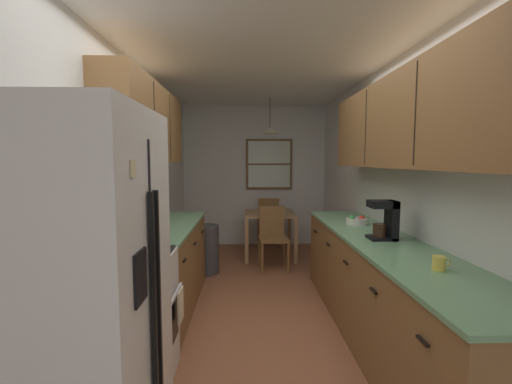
{
  "coord_description": "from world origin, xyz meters",
  "views": [
    {
      "loc": [
        -0.16,
        -2.73,
        1.56
      ],
      "look_at": [
        -0.03,
        1.37,
        1.19
      ],
      "focal_mm": 24.11,
      "sensor_mm": 36.0,
      "label": 1
    }
  ],
  "objects": [
    {
      "name": "counter_right",
      "position": [
        1.0,
        0.1,
        0.45
      ],
      "size": [
        0.64,
        3.22,
        0.9
      ],
      "color": "brown",
      "rests_on": "ground"
    },
    {
      "name": "coffee_maker",
      "position": [
        1.02,
        0.09,
        1.07
      ],
      "size": [
        0.22,
        0.18,
        0.33
      ],
      "color": "black",
      "rests_on": "counter_right"
    },
    {
      "name": "dining_chair_far",
      "position": [
        0.25,
        3.38,
        0.5
      ],
      "size": [
        0.43,
        0.43,
        0.9
      ],
      "color": "brown",
      "rests_on": "ground"
    },
    {
      "name": "ground_plane",
      "position": [
        0.0,
        1.0,
        0.0
      ],
      "size": [
        12.0,
        12.0,
        0.0
      ],
      "primitive_type": "plane",
      "color": "#995B3D"
    },
    {
      "name": "table_serving_bowl",
      "position": [
        0.2,
        2.74,
        0.76
      ],
      "size": [
        0.18,
        0.18,
        0.06
      ],
      "primitive_type": "cylinder",
      "color": "silver",
      "rests_on": "dining_table"
    },
    {
      "name": "trash_bin",
      "position": [
        -0.7,
        1.96,
        0.34
      ],
      "size": [
        0.34,
        0.34,
        0.67
      ],
      "primitive_type": "cylinder",
      "color": "#3F3F42",
      "rests_on": "ground"
    },
    {
      "name": "microwave_over_range",
      "position": [
        -1.11,
        -0.42,
        1.68
      ],
      "size": [
        0.39,
        0.59,
        0.33
      ],
      "color": "white"
    },
    {
      "name": "stove_range",
      "position": [
        -0.99,
        -0.42,
        0.47
      ],
      "size": [
        0.66,
        0.6,
        1.1
      ],
      "color": "white",
      "rests_on": "ground"
    },
    {
      "name": "mug_by_coffeemaker",
      "position": [
        1.01,
        -0.74,
        0.94
      ],
      "size": [
        0.11,
        0.08,
        0.09
      ],
      "color": "#E5CC4C",
      "rests_on": "counter_right"
    },
    {
      "name": "pendant_light",
      "position": [
        0.23,
        2.75,
        2.04
      ],
      "size": [
        0.27,
        0.27,
        0.56
      ],
      "color": "black"
    },
    {
      "name": "refrigerator",
      "position": [
        -0.95,
        -1.15,
        0.9
      ],
      "size": [
        0.73,
        0.82,
        1.8
      ],
      "color": "white",
      "rests_on": "ground"
    },
    {
      "name": "storage_canister",
      "position": [
        -1.0,
        0.12,
        0.99
      ],
      "size": [
        0.12,
        0.12,
        0.18
      ],
      "color": "#265999",
      "rests_on": "counter_left"
    },
    {
      "name": "counter_left",
      "position": [
        -1.0,
        0.81,
        0.45
      ],
      "size": [
        0.64,
        1.86,
        0.9
      ],
      "color": "brown",
      "rests_on": "ground"
    },
    {
      "name": "dining_table",
      "position": [
        0.23,
        2.75,
        0.61
      ],
      "size": [
        0.8,
        0.83,
        0.73
      ],
      "color": "#A87F51",
      "rests_on": "ground"
    },
    {
      "name": "upper_cabinets_left",
      "position": [
        -1.14,
        0.76,
        1.92
      ],
      "size": [
        0.33,
        1.94,
        0.76
      ],
      "color": "brown"
    },
    {
      "name": "ceiling_slab",
      "position": [
        0.0,
        1.0,
        2.59
      ],
      "size": [
        4.4,
        9.0,
        0.08
      ],
      "primitive_type": "cube",
      "color": "white"
    },
    {
      "name": "wall_left",
      "position": [
        -1.35,
        1.0,
        1.27
      ],
      "size": [
        0.1,
        9.0,
        2.55
      ],
      "primitive_type": "cube",
      "color": "silver",
      "rests_on": "ground"
    },
    {
      "name": "fruit_bowl",
      "position": [
        1.0,
        0.79,
        0.94
      ],
      "size": [
        0.22,
        0.22,
        0.09
      ],
      "color": "silver",
      "rests_on": "counter_right"
    },
    {
      "name": "wall_right",
      "position": [
        1.35,
        1.0,
        1.27
      ],
      "size": [
        0.1,
        9.0,
        2.55
      ],
      "primitive_type": "cube",
      "color": "silver",
      "rests_on": "ground"
    },
    {
      "name": "back_window",
      "position": [
        0.27,
        3.58,
        1.5
      ],
      "size": [
        0.85,
        0.05,
        0.92
      ],
      "color": "brown"
    },
    {
      "name": "upper_cabinets_right",
      "position": [
        1.14,
        0.05,
        1.88
      ],
      "size": [
        0.33,
        2.9,
        0.75
      ],
      "color": "brown"
    },
    {
      "name": "dining_chair_near",
      "position": [
        0.23,
        2.13,
        0.5
      ],
      "size": [
        0.42,
        0.42,
        0.9
      ],
      "color": "brown",
      "rests_on": "ground"
    },
    {
      "name": "wall_back",
      "position": [
        0.0,
        3.65,
        1.27
      ],
      "size": [
        4.4,
        0.1,
        2.55
      ],
      "primitive_type": "cube",
      "color": "silver",
      "rests_on": "ground"
    },
    {
      "name": "dish_towel",
      "position": [
        -0.64,
        -0.27,
        0.5
      ],
      "size": [
        0.02,
        0.16,
        0.24
      ],
      "primitive_type": "cube",
      "color": "beige"
    }
  ]
}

